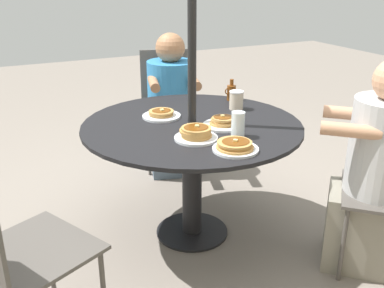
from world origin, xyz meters
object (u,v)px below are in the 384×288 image
Objects in this scene: pancake_plate_c at (196,134)px; drinking_glass_a at (238,124)px; syrup_bottle at (231,92)px; pancake_plate_a at (223,123)px; patio_chair_south at (8,247)px; patio_table at (192,144)px; pancake_plate_b at (235,146)px; pancake_plate_d at (161,114)px; diner_north at (373,178)px; coffee_cup at (236,100)px; patio_chair_east at (169,100)px; diner_east at (172,110)px.

drinking_glass_a reaches higher than pancake_plate_c.
pancake_plate_a is at bearing 54.61° from syrup_bottle.
patio_chair_south reaches higher than pancake_plate_a.
pancake_plate_c is 0.23m from drinking_glass_a.
pancake_plate_b reaches higher than patio_table.
diner_north is at bearing 133.83° from pancake_plate_d.
pancake_plate_a is 0.36m from pancake_plate_b.
syrup_bottle is at bearing -134.04° from pancake_plate_c.
coffee_cup is 0.50m from drinking_glass_a.
diner_north reaches higher than patio_chair_east.
patio_table is 1.36× the size of patio_chair_east.
syrup_bottle is at bearing 120.93° from diner_east.
pancake_plate_c is 0.42m from pancake_plate_d.
diner_north is 0.86m from pancake_plate_a.
patio_chair_south reaches higher than pancake_plate_c.
diner_north is 1.25× the size of patio_chair_east.
patio_chair_south reaches higher than coffee_cup.
patio_chair_south is 4.07× the size of pancake_plate_d.
syrup_bottle reaches higher than pancake_plate_b.
pancake_plate_a is (-0.13, 0.12, 0.15)m from patio_table.
diner_east reaches higher than syrup_bottle.
coffee_cup is at bearing 108.51° from patio_chair_east.
syrup_bottle is 0.21m from coffee_cup.
diner_east is 1.13m from pancake_plate_a.
patio_table is 0.49m from pancake_plate_b.
drinking_glass_a is (0.01, 0.18, 0.05)m from pancake_plate_a.
coffee_cup is at bearing 112.56° from diner_east.
pancake_plate_c is at bearing -16.36° from drinking_glass_a.
patio_chair_east is at bearing -88.04° from coffee_cup.
pancake_plate_b is at bearing 115.68° from diner_north.
pancake_plate_a is at bearing 89.82° from diner_north.
patio_table is 8.86× the size of syrup_bottle.
patio_chair_east and patio_chair_south have the same top height.
pancake_plate_a is 1.68× the size of drinking_glass_a.
drinking_glass_a is at bearing 163.64° from pancake_plate_c.
pancake_plate_b is at bearing 95.60° from diner_east.
patio_table is 0.38m from drinking_glass_a.
drinking_glass_a is at bearing 74.49° from patio_chair_south.
pancake_plate_b is (0.28, 1.43, 0.25)m from diner_east.
diner_north reaches higher than pancake_plate_b.
patio_chair_east is 0.19m from diner_east.
pancake_plate_a is 1.00× the size of pancake_plate_d.
pancake_plate_b is at bearing 60.76° from syrup_bottle.
patio_chair_south is at bearing 3.12° from pancake_plate_b.
pancake_plate_b is 0.25m from pancake_plate_c.
patio_chair_south is (1.81, -0.18, -0.00)m from diner_north.
patio_chair_south is at bearing 10.48° from drinking_glass_a.
diner_east is at bearing -100.94° from pancake_plate_b.
pancake_plate_d is 0.50m from coffee_cup.
diner_north is 0.97m from pancake_plate_c.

